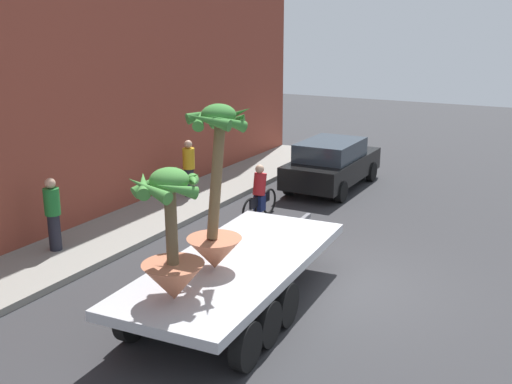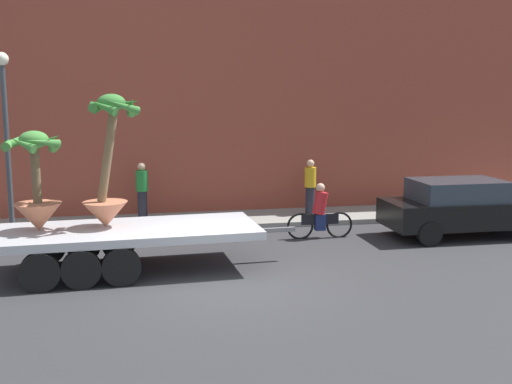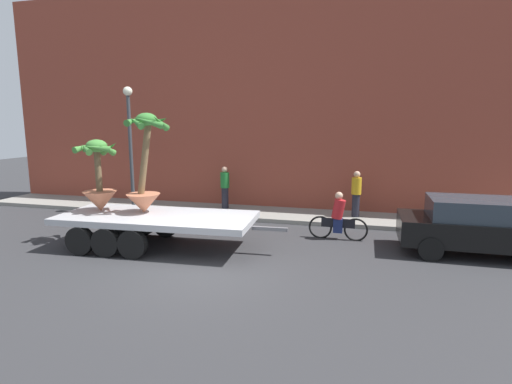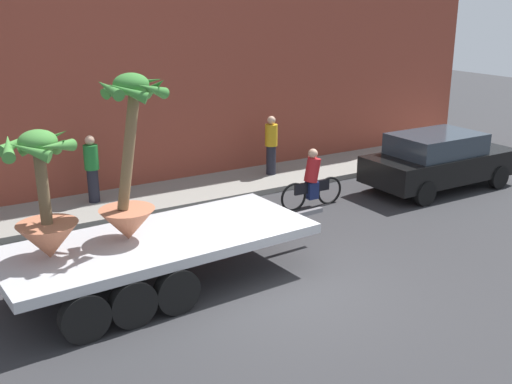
# 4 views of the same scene
# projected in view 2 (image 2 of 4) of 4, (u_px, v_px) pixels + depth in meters

# --- Properties ---
(ground_plane) EXTENTS (60.00, 60.00, 0.00)m
(ground_plane) POSITION_uv_depth(u_px,v_px,m) (225.00, 284.00, 12.86)
(ground_plane) COLOR #2D2D30
(sidewalk) EXTENTS (24.00, 2.20, 0.15)m
(sidewalk) POSITION_uv_depth(u_px,v_px,m) (196.00, 221.00, 18.76)
(sidewalk) COLOR gray
(sidewalk) RESTS_ON ground
(building_facade) EXTENTS (24.00, 1.20, 9.02)m
(building_facade) POSITION_uv_depth(u_px,v_px,m) (189.00, 74.00, 19.70)
(building_facade) COLOR brown
(building_facade) RESTS_ON ground
(flatbed_trailer) EXTENTS (6.72, 2.62, 0.98)m
(flatbed_trailer) POSITION_uv_depth(u_px,v_px,m) (118.00, 238.00, 13.63)
(flatbed_trailer) COLOR #B7BABF
(flatbed_trailer) RESTS_ON ground
(potted_palm_rear) EXTENTS (1.38, 1.33, 2.92)m
(potted_palm_rear) POSITION_uv_depth(u_px,v_px,m) (108.00, 173.00, 13.53)
(potted_palm_rear) COLOR #B26647
(potted_palm_rear) RESTS_ON flatbed_trailer
(potted_palm_middle) EXTENTS (1.22, 1.25, 2.16)m
(potted_palm_middle) POSITION_uv_depth(u_px,v_px,m) (37.00, 190.00, 13.20)
(potted_palm_middle) COLOR #B26647
(potted_palm_middle) RESTS_ON flatbed_trailer
(cyclist) EXTENTS (1.84, 0.35, 1.54)m
(cyclist) POSITION_uv_depth(u_px,v_px,m) (320.00, 214.00, 16.80)
(cyclist) COLOR black
(cyclist) RESTS_ON ground
(parked_car) EXTENTS (4.38, 1.92, 1.58)m
(parked_car) POSITION_uv_depth(u_px,v_px,m) (462.00, 207.00, 16.95)
(parked_car) COLOR black
(parked_car) RESTS_ON ground
(pedestrian_near_gate) EXTENTS (0.36, 0.36, 1.71)m
(pedestrian_near_gate) POSITION_uv_depth(u_px,v_px,m) (310.00, 186.00, 19.39)
(pedestrian_near_gate) COLOR black
(pedestrian_near_gate) RESTS_ON sidewalk
(pedestrian_far_left) EXTENTS (0.36, 0.36, 1.71)m
(pedestrian_far_left) POSITION_uv_depth(u_px,v_px,m) (142.00, 190.00, 18.58)
(pedestrian_far_left) COLOR black
(pedestrian_far_left) RESTS_ON sidewalk
(street_lamp) EXTENTS (0.36, 0.36, 4.83)m
(street_lamp) POSITION_uv_depth(u_px,v_px,m) (5.00, 119.00, 16.51)
(street_lamp) COLOR #383D42
(street_lamp) RESTS_ON sidewalk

